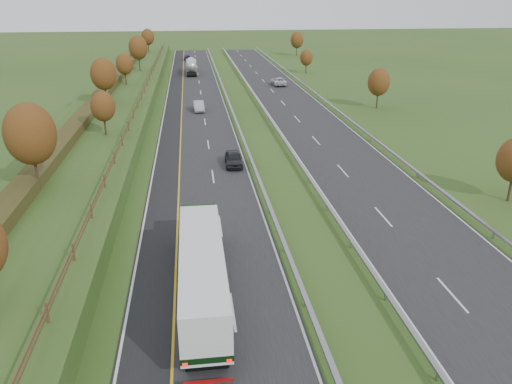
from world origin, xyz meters
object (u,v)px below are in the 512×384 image
road_tanker (191,66)px  car_small_far (188,58)px  car_oncoming (279,81)px  car_silver_mid (199,106)px  car_dark_near (234,159)px  box_lorry (202,267)px

road_tanker → car_small_far: size_ratio=2.48×
car_small_far → car_oncoming: 47.61m
car_silver_mid → car_small_far: size_ratio=1.05×
car_dark_near → car_silver_mid: car_dark_near is taller
car_small_far → box_lorry: bearing=-96.2°
box_lorry → car_small_far: box_lorry is taller
road_tanker → car_silver_mid: size_ratio=2.36×
box_lorry → car_silver_mid: 54.17m
car_silver_mid → road_tanker: bearing=88.4°
box_lorry → car_oncoming: bearing=76.7°
box_lorry → car_small_far: (-0.58, 120.21, -1.63)m
car_silver_mid → car_dark_near: bearing=-86.2°
car_small_far → road_tanker: bearing=-94.6°
road_tanker → car_oncoming: 25.68m
box_lorry → car_silver_mid: box_lorry is taller
box_lorry → car_oncoming: (18.04, 76.39, -1.49)m
car_small_far → car_silver_mid: bearing=-95.1°
box_lorry → car_dark_near: bearing=80.8°
road_tanker → car_dark_near: bearing=-86.8°
car_dark_near → car_silver_mid: 28.55m
box_lorry → road_tanker: box_lorry is taller
box_lorry → car_oncoming: size_ratio=2.84×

